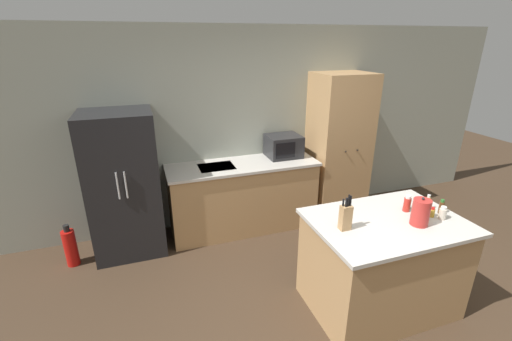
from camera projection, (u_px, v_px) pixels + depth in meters
ground_plane at (360, 323)px, 3.12m from camera, size 14.00×14.00×0.00m
wall_back at (270, 126)px, 4.71m from camera, size 7.20×0.06×2.60m
refrigerator at (124, 185)px, 3.95m from camera, size 0.78×0.71×1.70m
back_counter at (243, 196)px, 4.56m from camera, size 1.95×0.66×0.93m
pantry_cabinet at (338, 147)px, 4.79m from camera, size 0.74×0.64×2.02m
kitchen_island at (381, 264)px, 3.19m from camera, size 1.35×0.94×0.92m
microwave at (283, 146)px, 4.61m from camera, size 0.45×0.39×0.29m
knife_block at (346, 217)px, 2.84m from camera, size 0.09×0.07×0.32m
spice_bottle_tall_dark at (441, 207)px, 3.13m from camera, size 0.04×0.04×0.14m
spice_bottle_short_red at (417, 206)px, 3.19m from camera, size 0.06×0.06×0.10m
spice_bottle_amber_oil at (428, 203)px, 3.19m from camera, size 0.04×0.04×0.15m
spice_bottle_green_herb at (443, 213)px, 3.03m from camera, size 0.06×0.06×0.12m
spice_bottle_pale_salt at (432, 212)px, 3.08m from camera, size 0.05×0.05×0.09m
spice_bottle_orange_cap at (407, 204)px, 3.17m from camera, size 0.06×0.06×0.16m
kettle at (421, 212)px, 2.92m from camera, size 0.15×0.15×0.26m
fire_extinguisher at (71, 247)px, 3.86m from camera, size 0.14×0.14×0.51m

